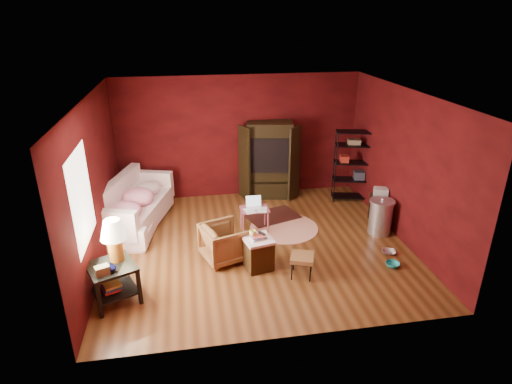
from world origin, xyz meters
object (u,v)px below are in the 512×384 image
(sofa, at_px, (136,207))
(side_table, at_px, (113,253))
(armchair, at_px, (224,241))
(tv_armoire, at_px, (269,159))
(wire_shelving, at_px, (353,163))
(hamper, at_px, (258,253))
(laptop_desk, at_px, (254,211))

(sofa, height_order, side_table, side_table)
(armchair, bearing_deg, tv_armoire, -45.59)
(sofa, xyz_separation_m, armchair, (1.63, -1.54, -0.06))
(armchair, bearing_deg, wire_shelving, -75.08)
(sofa, height_order, tv_armoire, tv_armoire)
(tv_armoire, distance_m, wire_shelving, 1.89)
(armchair, distance_m, wire_shelving, 3.81)
(armchair, bearing_deg, hamper, -143.38)
(sofa, relative_size, wire_shelving, 1.33)
(wire_shelving, bearing_deg, armchair, -133.72)
(side_table, height_order, tv_armoire, tv_armoire)
(laptop_desk, height_order, tv_armoire, tv_armoire)
(armchair, xyz_separation_m, hamper, (0.54, -0.37, -0.07))
(tv_armoire, bearing_deg, laptop_desk, -100.07)
(hamper, xyz_separation_m, laptop_desk, (0.16, 1.35, 0.14))
(side_table, distance_m, hamper, 2.35)
(hamper, xyz_separation_m, wire_shelving, (2.60, 2.47, 0.61))
(hamper, relative_size, tv_armoire, 0.36)
(hamper, bearing_deg, laptop_desk, 83.15)
(hamper, distance_m, tv_armoire, 3.17)
(laptop_desk, bearing_deg, tv_armoire, 69.45)
(laptop_desk, xyz_separation_m, tv_armoire, (0.62, 1.65, 0.50))
(sofa, distance_m, side_table, 2.38)
(wire_shelving, bearing_deg, tv_armoire, 176.04)
(sofa, height_order, laptop_desk, sofa)
(laptop_desk, bearing_deg, sofa, 166.58)
(side_table, distance_m, wire_shelving, 5.66)
(sofa, relative_size, armchair, 2.99)
(wire_shelving, bearing_deg, sofa, -160.89)
(sofa, height_order, wire_shelving, wire_shelving)
(side_table, distance_m, laptop_desk, 3.03)
(laptop_desk, xyz_separation_m, wire_shelving, (2.43, 1.12, 0.47))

